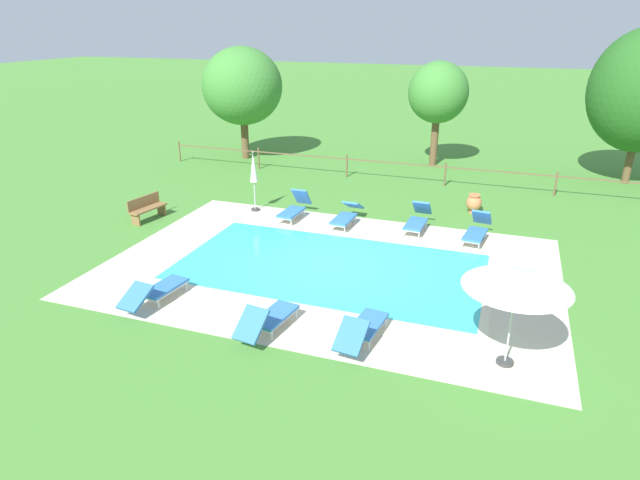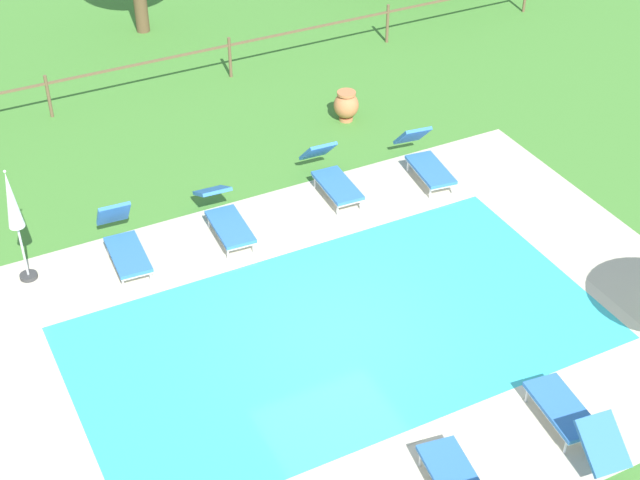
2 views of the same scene
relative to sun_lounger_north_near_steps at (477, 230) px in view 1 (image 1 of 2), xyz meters
The scene contains 18 objects.
ground_plane 5.34m from the sun_lounger_north_near_steps, 137.77° to the right, with size 160.00×160.00×0.00m, color #478433.
pool_deck_paving 5.34m from the sun_lounger_north_near_steps, 137.77° to the right, with size 13.03×8.96×0.01m, color beige.
swimming_pool_water 5.34m from the sun_lounger_north_near_steps, 137.77° to the right, with size 8.90×4.83×0.01m, color #38C6D1.
pool_coping_rim 5.34m from the sun_lounger_north_near_steps, 137.77° to the right, with size 9.38×5.31×0.01m.
sun_lounger_north_near_steps is the anchor object (origin of this frame).
sun_lounger_north_mid 10.32m from the sun_lounger_north_near_steps, 136.16° to the right, with size 0.84×2.12×0.74m.
sun_lounger_north_far 6.52m from the sun_lounger_north_near_steps, behind, with size 0.70×1.89×0.99m.
sun_lounger_north_end 8.56m from the sun_lounger_north_near_steps, 118.74° to the right, with size 0.89×2.04×0.87m.
sun_lounger_south_near_corner 2.06m from the sun_lounger_north_near_steps, behind, with size 0.69×1.96×0.92m.
sun_lounger_south_mid 4.51m from the sun_lounger_north_near_steps, behind, with size 0.71×2.09×0.74m.
sun_lounger_south_end 7.43m from the sun_lounger_north_near_steps, 105.13° to the right, with size 0.82×2.06×0.83m.
patio_umbrella_open_foreground 7.24m from the sun_lounger_north_near_steps, 80.67° to the right, with size 2.18×2.18×2.22m.
patio_umbrella_closed_row_west 8.35m from the sun_lounger_north_near_steps, behind, with size 0.32×0.32×2.31m.
wooden_bench_lawn_side 11.69m from the sun_lounger_north_near_steps, behind, with size 0.69×1.55×0.87m.
terracotta_urn_near_fence 2.88m from the sun_lounger_north_near_steps, 96.60° to the left, with size 0.58×0.58×0.73m.
perimeter_fence 7.39m from the sun_lounger_north_near_steps, 123.72° to the left, with size 22.65×0.08×1.05m.
tree_far_west 15.16m from the sun_lounger_north_near_steps, 147.60° to the left, with size 4.06×4.06×5.64m.
tree_west_mid 10.70m from the sun_lounger_north_near_steps, 106.48° to the left, with size 2.89×2.89×5.04m.
Camera 1 is at (4.59, -13.80, 6.78)m, focal length 30.27 mm.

